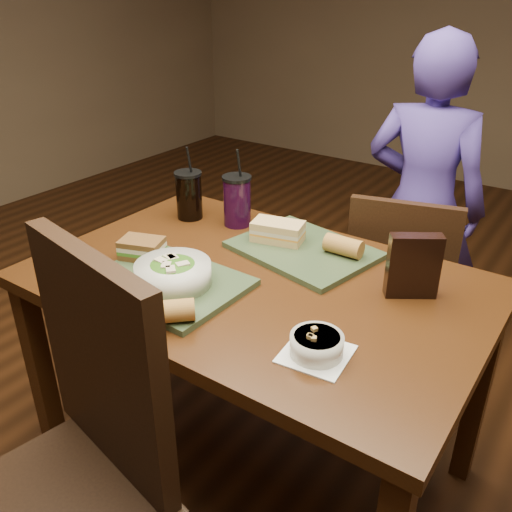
{
  "coord_description": "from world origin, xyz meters",
  "views": [
    {
      "loc": [
        0.79,
        -1.13,
        1.52
      ],
      "look_at": [
        0.0,
        0.0,
        0.82
      ],
      "focal_mm": 38.0,
      "sensor_mm": 36.0,
      "label": 1
    }
  ],
  "objects_px": {
    "chair_far": "(404,291)",
    "baguette_far": "(344,246)",
    "sandwich_near": "(142,248)",
    "cup_berry": "(237,200)",
    "salad_bowl": "(173,272)",
    "tray_near": "(167,283)",
    "cup_cola": "(189,195)",
    "sandwich_far": "(278,231)",
    "chair_near": "(74,462)",
    "chip_bag": "(413,266)",
    "baguette_near": "(171,311)",
    "diner": "(422,206)",
    "dining_table": "(256,304)",
    "tray_far": "(303,250)",
    "soup_bowl": "(317,345)"
  },
  "relations": [
    {
      "from": "cup_berry",
      "to": "sandwich_far",
      "type": "bearing_deg",
      "value": -16.71
    },
    {
      "from": "sandwich_far",
      "to": "diner",
      "type": "bearing_deg",
      "value": 73.94
    },
    {
      "from": "salad_bowl",
      "to": "tray_near",
      "type": "bearing_deg",
      "value": 172.38
    },
    {
      "from": "salad_bowl",
      "to": "chip_bag",
      "type": "xyz_separation_m",
      "value": [
        0.55,
        0.34,
        0.04
      ]
    },
    {
      "from": "chair_near",
      "to": "baguette_near",
      "type": "xyz_separation_m",
      "value": [
        -0.0,
        0.33,
        0.21
      ]
    },
    {
      "from": "baguette_near",
      "to": "chip_bag",
      "type": "xyz_separation_m",
      "value": [
        0.43,
        0.49,
        0.04
      ]
    },
    {
      "from": "baguette_far",
      "to": "cup_cola",
      "type": "distance_m",
      "value": 0.61
    },
    {
      "from": "sandwich_far",
      "to": "cup_cola",
      "type": "bearing_deg",
      "value": 177.84
    },
    {
      "from": "chair_far",
      "to": "salad_bowl",
      "type": "bearing_deg",
      "value": -115.55
    },
    {
      "from": "chair_far",
      "to": "baguette_far",
      "type": "bearing_deg",
      "value": -102.59
    },
    {
      "from": "cup_cola",
      "to": "sandwich_far",
      "type": "bearing_deg",
      "value": -2.16
    },
    {
      "from": "baguette_near",
      "to": "cup_berry",
      "type": "distance_m",
      "value": 0.66
    },
    {
      "from": "tray_near",
      "to": "sandwich_near",
      "type": "bearing_deg",
      "value": 158.62
    },
    {
      "from": "soup_bowl",
      "to": "baguette_near",
      "type": "height_order",
      "value": "baguette_near"
    },
    {
      "from": "sandwich_near",
      "to": "cup_berry",
      "type": "distance_m",
      "value": 0.41
    },
    {
      "from": "chair_far",
      "to": "cup_berry",
      "type": "relative_size",
      "value": 3.15
    },
    {
      "from": "cup_cola",
      "to": "chair_near",
      "type": "bearing_deg",
      "value": -64.09
    },
    {
      "from": "tray_near",
      "to": "cup_cola",
      "type": "relative_size",
      "value": 1.58
    },
    {
      "from": "salad_bowl",
      "to": "sandwich_near",
      "type": "bearing_deg",
      "value": 160.68
    },
    {
      "from": "chair_near",
      "to": "sandwich_near",
      "type": "distance_m",
      "value": 0.66
    },
    {
      "from": "baguette_near",
      "to": "sandwich_near",
      "type": "bearing_deg",
      "value": 146.48
    },
    {
      "from": "cup_cola",
      "to": "chair_far",
      "type": "bearing_deg",
      "value": 29.66
    },
    {
      "from": "soup_bowl",
      "to": "baguette_far",
      "type": "height_order",
      "value": "baguette_far"
    },
    {
      "from": "dining_table",
      "to": "soup_bowl",
      "type": "distance_m",
      "value": 0.41
    },
    {
      "from": "tray_near",
      "to": "tray_far",
      "type": "relative_size",
      "value": 1.0
    },
    {
      "from": "dining_table",
      "to": "chair_far",
      "type": "xyz_separation_m",
      "value": [
        0.24,
        0.63,
        -0.18
      ]
    },
    {
      "from": "soup_bowl",
      "to": "cup_berry",
      "type": "height_order",
      "value": "cup_berry"
    },
    {
      "from": "diner",
      "to": "sandwich_near",
      "type": "height_order",
      "value": "diner"
    },
    {
      "from": "chair_far",
      "to": "baguette_far",
      "type": "xyz_separation_m",
      "value": [
        -0.08,
        -0.38,
        0.32
      ]
    },
    {
      "from": "chip_bag",
      "to": "baguette_near",
      "type": "bearing_deg",
      "value": -164.94
    },
    {
      "from": "tray_far",
      "to": "cup_berry",
      "type": "xyz_separation_m",
      "value": [
        -0.31,
        0.06,
        0.08
      ]
    },
    {
      "from": "diner",
      "to": "tray_near",
      "type": "relative_size",
      "value": 3.28
    },
    {
      "from": "sandwich_far",
      "to": "cup_cola",
      "type": "height_order",
      "value": "cup_cola"
    },
    {
      "from": "tray_near",
      "to": "soup_bowl",
      "type": "xyz_separation_m",
      "value": [
        0.5,
        -0.04,
        0.02
      ]
    },
    {
      "from": "tray_far",
      "to": "sandwich_far",
      "type": "relative_size",
      "value": 2.36
    },
    {
      "from": "tray_near",
      "to": "cup_cola",
      "type": "bearing_deg",
      "value": 123.75
    },
    {
      "from": "cup_cola",
      "to": "chip_bag",
      "type": "relative_size",
      "value": 1.48
    },
    {
      "from": "dining_table",
      "to": "chair_far",
      "type": "height_order",
      "value": "chair_far"
    },
    {
      "from": "sandwich_near",
      "to": "sandwich_far",
      "type": "distance_m",
      "value": 0.43
    },
    {
      "from": "salad_bowl",
      "to": "baguette_near",
      "type": "height_order",
      "value": "salad_bowl"
    },
    {
      "from": "chair_near",
      "to": "tray_near",
      "type": "relative_size",
      "value": 2.5
    },
    {
      "from": "tray_near",
      "to": "baguette_near",
      "type": "distance_m",
      "value": 0.21
    },
    {
      "from": "sandwich_near",
      "to": "cup_berry",
      "type": "relative_size",
      "value": 0.54
    },
    {
      "from": "dining_table",
      "to": "sandwich_near",
      "type": "bearing_deg",
      "value": -160.5
    },
    {
      "from": "dining_table",
      "to": "baguette_far",
      "type": "height_order",
      "value": "baguette_far"
    },
    {
      "from": "chair_near",
      "to": "chip_bag",
      "type": "distance_m",
      "value": 0.96
    },
    {
      "from": "dining_table",
      "to": "cup_cola",
      "type": "distance_m",
      "value": 0.54
    },
    {
      "from": "tray_far",
      "to": "baguette_far",
      "type": "relative_size",
      "value": 3.61
    },
    {
      "from": "soup_bowl",
      "to": "baguette_near",
      "type": "distance_m",
      "value": 0.36
    },
    {
      "from": "diner",
      "to": "cup_berry",
      "type": "height_order",
      "value": "diner"
    }
  ]
}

